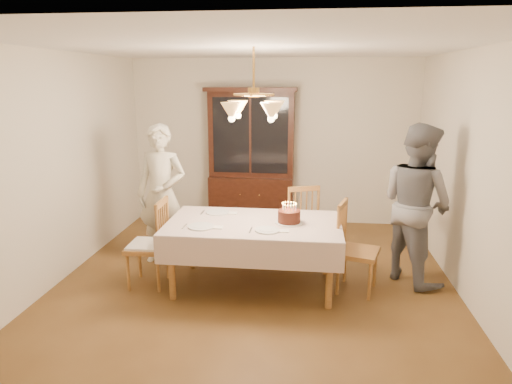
# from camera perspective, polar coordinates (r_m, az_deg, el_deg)

# --- Properties ---
(ground) EXTENTS (5.00, 5.00, 0.00)m
(ground) POSITION_cam_1_polar(r_m,az_deg,el_deg) (5.29, -0.26, -11.63)
(ground) COLOR #543718
(ground) RESTS_ON ground
(room_shell) EXTENTS (5.00, 5.00, 5.00)m
(room_shell) POSITION_cam_1_polar(r_m,az_deg,el_deg) (4.82, -0.28, 5.56)
(room_shell) COLOR white
(room_shell) RESTS_ON ground
(dining_table) EXTENTS (1.90, 1.10, 0.76)m
(dining_table) POSITION_cam_1_polar(r_m,az_deg,el_deg) (5.03, -0.27, -4.61)
(dining_table) COLOR brown
(dining_table) RESTS_ON ground
(china_hutch) EXTENTS (1.38, 0.54, 2.16)m
(china_hutch) POSITION_cam_1_polar(r_m,az_deg,el_deg) (7.15, -0.53, 3.97)
(china_hutch) COLOR black
(china_hutch) RESTS_ON ground
(chair_far_side) EXTENTS (0.55, 0.54, 1.00)m
(chair_far_side) POSITION_cam_1_polar(r_m,az_deg,el_deg) (5.95, 5.38, -4.13)
(chair_far_side) COLOR brown
(chair_far_side) RESTS_ON ground
(chair_left_end) EXTENTS (0.43, 0.45, 1.00)m
(chair_left_end) POSITION_cam_1_polar(r_m,az_deg,el_deg) (5.29, -13.33, -6.67)
(chair_left_end) COLOR brown
(chair_left_end) RESTS_ON ground
(chair_right_end) EXTENTS (0.52, 0.54, 1.00)m
(chair_right_end) POSITION_cam_1_polar(r_m,az_deg,el_deg) (5.14, 12.47, -7.42)
(chair_right_end) COLOR brown
(chair_right_end) RESTS_ON ground
(elderly_woman) EXTENTS (0.69, 0.49, 1.76)m
(elderly_woman) POSITION_cam_1_polar(r_m,az_deg,el_deg) (5.81, -11.69, -0.32)
(elderly_woman) COLOR beige
(elderly_woman) RESTS_ON ground
(adult_in_grey) EXTENTS (1.07, 1.12, 1.82)m
(adult_in_grey) POSITION_cam_1_polar(r_m,az_deg,el_deg) (5.47, 19.37, -1.40)
(adult_in_grey) COLOR slate
(adult_in_grey) RESTS_ON ground
(birthday_cake) EXTENTS (0.30, 0.30, 0.23)m
(birthday_cake) POSITION_cam_1_polar(r_m,az_deg,el_deg) (4.97, 4.16, -3.13)
(birthday_cake) COLOR white
(birthday_cake) RESTS_ON dining_table
(place_setting_near_left) EXTENTS (0.42, 0.27, 0.02)m
(place_setting_near_left) POSITION_cam_1_polar(r_m,az_deg,el_deg) (4.87, -6.74, -4.32)
(place_setting_near_left) COLOR white
(place_setting_near_left) RESTS_ON dining_table
(place_setting_near_right) EXTENTS (0.41, 0.26, 0.02)m
(place_setting_near_right) POSITION_cam_1_polar(r_m,az_deg,el_deg) (4.73, 1.58, -4.80)
(place_setting_near_right) COLOR white
(place_setting_near_right) RESTS_ON dining_table
(place_setting_far_left) EXTENTS (0.42, 0.27, 0.02)m
(place_setting_far_left) POSITION_cam_1_polar(r_m,az_deg,el_deg) (5.36, -4.71, -2.56)
(place_setting_far_left) COLOR white
(place_setting_far_left) RESTS_ON dining_table
(chandelier) EXTENTS (0.62, 0.62, 0.73)m
(chandelier) POSITION_cam_1_polar(r_m,az_deg,el_deg) (4.78, -0.29, 10.26)
(chandelier) COLOR #BF8C3F
(chandelier) RESTS_ON ground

